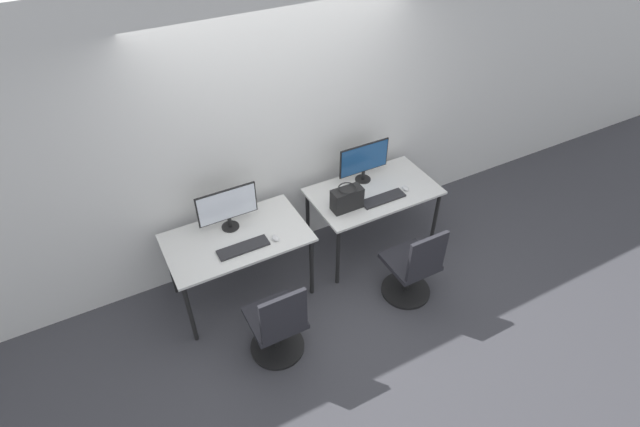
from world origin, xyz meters
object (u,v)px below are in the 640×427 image
office_chair_left (278,327)px  handbag (347,199)px  keyboard_left (243,248)px  monitor_right (364,160)px  monitor_left (227,207)px  mouse_left (276,238)px  office_chair_right (413,270)px  mouse_right (405,188)px  keyboard_right (383,199)px

office_chair_left → handbag: bearing=33.2°
keyboard_left → monitor_right: 1.53m
monitor_left → mouse_left: size_ratio=6.16×
keyboard_left → office_chair_right: bearing=-24.2°
keyboard_left → office_chair_left: size_ratio=0.52×
monitor_right → monitor_left: bearing=-177.8°
handbag → keyboard_left: bearing=-176.9°
mouse_left → mouse_right: bearing=2.2°
mouse_left → handbag: bearing=6.0°
monitor_left → office_chair_left: monitor_left is taller
mouse_left → mouse_right: 1.46m
monitor_left → handbag: 1.12m
keyboard_right → mouse_right: 0.29m
keyboard_right → office_chair_right: 0.75m
monitor_left → keyboard_right: (1.47, -0.32, -0.23)m
mouse_left → handbag: size_ratio=0.30×
handbag → mouse_right: bearing=-2.1°
mouse_left → mouse_right: size_ratio=1.00×
monitor_left → office_chair_right: size_ratio=0.63×
keyboard_left → handbag: 1.09m
keyboard_left → mouse_right: (1.75, 0.03, 0.01)m
office_chair_right → keyboard_right: bearing=85.3°
keyboard_left → mouse_left: mouse_left is taller
keyboard_left → keyboard_right: 1.47m
keyboard_right → handbag: 0.40m
monitor_left → office_chair_left: size_ratio=0.63×
mouse_left → office_chair_left: (-0.28, -0.61, -0.39)m
keyboard_left → monitor_left: bearing=90.0°
office_chair_right → office_chair_left: bearing=-179.9°
monitor_right → keyboard_left: bearing=-165.5°
office_chair_left → mouse_right: size_ratio=9.81×
mouse_right → office_chair_right: bearing=-117.0°
monitor_right → handbag: bearing=-140.0°
office_chair_left → handbag: size_ratio=2.94×
keyboard_left → keyboard_right: (1.47, 0.00, 0.00)m
keyboard_left → keyboard_right: size_ratio=1.00×
mouse_right → keyboard_left: bearing=-178.9°
keyboard_left → monitor_right: size_ratio=0.83×
keyboard_left → monitor_right: (1.47, 0.38, 0.23)m
monitor_left → keyboard_left: (0.00, -0.32, -0.23)m
keyboard_left → office_chair_right: 1.60m
monitor_left → office_chair_right: (1.41, -0.96, -0.62)m
monitor_left → mouse_right: size_ratio=6.16×
mouse_left → keyboard_left: bearing=175.5°
mouse_right → handbag: 0.68m
mouse_right → mouse_left: bearing=-177.8°
keyboard_left → mouse_left: size_ratio=5.09×
monitor_left → keyboard_left: monitor_left is taller
office_chair_left → mouse_right: bearing=21.1°
office_chair_right → handbag: 0.91m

